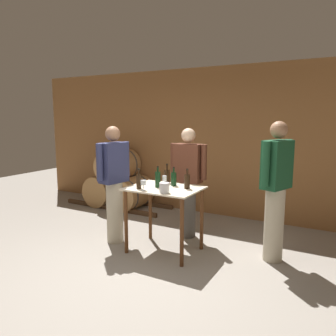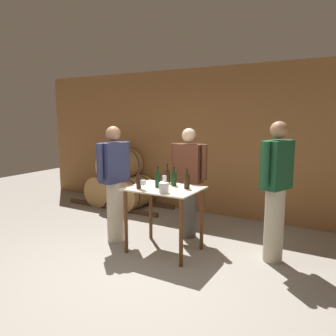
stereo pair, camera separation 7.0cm
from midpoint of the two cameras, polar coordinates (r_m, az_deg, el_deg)
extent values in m
plane|color=gray|center=(4.03, -6.57, -17.99)|extent=(14.00, 14.00, 0.00)
cube|color=brown|center=(6.04, 8.53, 4.42)|extent=(8.40, 0.05, 2.70)
cube|color=#4C331E|center=(6.61, -10.49, -6.79)|extent=(2.18, 0.06, 0.08)
cube|color=#4C331E|center=(7.07, -7.36, -5.67)|extent=(2.18, 0.06, 0.08)
cylinder|color=#9E7242|center=(6.98, -11.04, -3.68)|extent=(0.62, 0.76, 0.62)
cylinder|color=#38383D|center=(6.81, -12.27, -4.03)|extent=(0.64, 0.03, 0.64)
cylinder|color=#38383D|center=(7.15, -9.87, -3.34)|extent=(0.64, 0.03, 0.64)
cylinder|color=#AD7F4C|center=(6.58, -6.68, -4.33)|extent=(0.62, 0.76, 0.62)
cylinder|color=#38383D|center=(6.41, -7.87, -4.73)|extent=(0.64, 0.03, 0.64)
cylinder|color=#38383D|center=(6.76, -5.56, -3.95)|extent=(0.64, 0.03, 0.64)
cylinder|color=#AD7F4C|center=(6.68, -9.04, 0.43)|extent=(0.62, 0.76, 0.62)
cylinder|color=#38383D|center=(6.50, -10.27, 0.17)|extent=(0.64, 0.03, 0.64)
cylinder|color=#38383D|center=(6.85, -7.87, 0.68)|extent=(0.64, 0.03, 0.64)
cube|color=beige|center=(4.35, -1.10, -3.56)|extent=(0.95, 0.73, 0.02)
cylinder|color=#593319|center=(4.45, -7.78, -9.28)|extent=(0.05, 0.05, 0.87)
cylinder|color=#593319|center=(4.03, 1.92, -11.17)|extent=(0.05, 0.05, 0.87)
cylinder|color=#593319|center=(4.93, -3.52, -7.40)|extent=(0.05, 0.05, 0.87)
cylinder|color=#593319|center=(4.55, 5.45, -8.82)|extent=(0.05, 0.05, 0.87)
cylinder|color=black|center=(4.29, -5.57, -2.40)|extent=(0.07, 0.07, 0.19)
cylinder|color=black|center=(4.26, -5.60, -0.64)|extent=(0.02, 0.02, 0.08)
cylinder|color=black|center=(4.26, -5.61, -0.23)|extent=(0.03, 0.03, 0.02)
cylinder|color=black|center=(4.66, -0.61, -1.46)|extent=(0.08, 0.08, 0.18)
cylinder|color=black|center=(4.63, -0.61, 0.20)|extent=(0.02, 0.02, 0.09)
cylinder|color=black|center=(4.63, -0.61, 0.63)|extent=(0.03, 0.03, 0.02)
cylinder|color=black|center=(4.36, -2.25, -2.02)|extent=(0.07, 0.07, 0.21)
cylinder|color=black|center=(4.33, -2.26, -0.16)|extent=(0.02, 0.02, 0.08)
cylinder|color=black|center=(4.33, -2.26, 0.20)|extent=(0.03, 0.03, 0.02)
cylinder|color=black|center=(4.46, 0.55, -1.93)|extent=(0.08, 0.08, 0.18)
cylinder|color=black|center=(4.44, 0.55, -0.29)|extent=(0.02, 0.02, 0.08)
cylinder|color=black|center=(4.43, 0.56, 0.07)|extent=(0.03, 0.03, 0.02)
cylinder|color=black|center=(4.28, 2.88, -2.38)|extent=(0.08, 0.08, 0.19)
cylinder|color=black|center=(4.26, 2.89, -0.63)|extent=(0.02, 0.02, 0.08)
cylinder|color=black|center=(4.25, 2.89, -0.23)|extent=(0.03, 0.03, 0.02)
cylinder|color=silver|center=(4.21, -4.77, -3.86)|extent=(0.06, 0.06, 0.00)
cylinder|color=silver|center=(4.20, -4.78, -3.39)|extent=(0.01, 0.01, 0.07)
cylinder|color=silver|center=(4.19, -4.79, -2.54)|extent=(0.07, 0.07, 0.06)
cylinder|color=silver|center=(4.37, -1.08, -3.36)|extent=(0.06, 0.06, 0.00)
cylinder|color=silver|center=(4.36, -1.08, -2.81)|extent=(0.01, 0.01, 0.08)
cylinder|color=silver|center=(4.34, -1.09, -1.81)|extent=(0.06, 0.06, 0.07)
cylinder|color=silver|center=(4.05, -1.15, -3.46)|extent=(0.12, 0.12, 0.13)
cylinder|color=#B7AD93|center=(4.86, -9.66, -7.60)|extent=(0.24, 0.24, 0.89)
cube|color=navy|center=(4.71, -9.89, 0.94)|extent=(0.29, 0.43, 0.57)
sphere|color=#9E7051|center=(4.67, -10.03, 5.92)|extent=(0.21, 0.21, 0.21)
cylinder|color=navy|center=(4.55, -12.27, 0.94)|extent=(0.09, 0.09, 0.51)
cylinder|color=navy|center=(4.87, -7.69, 1.59)|extent=(0.09, 0.09, 0.51)
cylinder|color=#4C4742|center=(5.02, 3.05, -7.21)|extent=(0.24, 0.24, 0.85)
cube|color=#592D1E|center=(4.87, 3.12, 0.85)|extent=(0.40, 0.22, 0.57)
sphere|color=beige|center=(4.82, 3.16, 5.70)|extent=(0.21, 0.21, 0.21)
cylinder|color=#592D1E|center=(4.76, 5.83, 0.98)|extent=(0.09, 0.09, 0.52)
cylinder|color=#592D1E|center=(4.97, 0.53, 1.38)|extent=(0.09, 0.09, 0.52)
cylinder|color=#B7AD93|center=(4.39, 17.52, -9.40)|extent=(0.24, 0.24, 0.94)
cube|color=#194C2D|center=(4.22, 18.01, 0.57)|extent=(0.34, 0.45, 0.60)
sphere|color=#9E7051|center=(4.18, 18.29, 6.33)|extent=(0.21, 0.21, 0.21)
cylinder|color=#194C2D|center=(4.43, 19.70, 1.26)|extent=(0.09, 0.09, 0.54)
cylinder|color=#194C2D|center=(4.00, 16.17, 0.66)|extent=(0.09, 0.09, 0.54)
camera|label=1|loc=(0.04, -90.46, -0.07)|focal=35.00mm
camera|label=2|loc=(0.04, 89.54, 0.07)|focal=35.00mm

